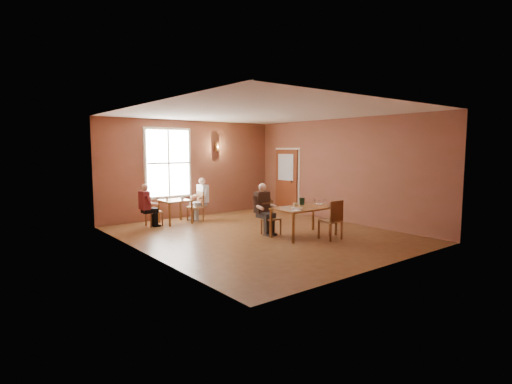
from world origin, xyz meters
TOP-DOWN VIEW (x-y plane):
  - ground at (0.00, 0.00)m, footprint 6.00×7.00m
  - wall_back at (0.00, 3.50)m, footprint 6.00×0.04m
  - wall_front at (0.00, -3.50)m, footprint 6.00×0.04m
  - wall_left at (-3.00, 0.00)m, footprint 0.04×7.00m
  - wall_right at (3.00, 0.00)m, footprint 0.04×7.00m
  - ceiling at (0.00, 0.00)m, footprint 6.00×7.00m
  - window at (-0.80, 3.45)m, footprint 1.36×0.10m
  - door at (2.94, 2.30)m, footprint 0.12×1.04m
  - wall_sconce at (0.90, 3.40)m, footprint 0.16×0.16m
  - main_table at (0.70, -0.80)m, footprint 1.53×0.86m
  - chair_diner_main at (0.20, -0.15)m, footprint 0.37×0.37m
  - diner_main at (0.20, -0.18)m, footprint 0.49×0.49m
  - chair_empty at (0.96, -1.41)m, footprint 0.43×0.43m
  - plate_food at (0.45, -0.81)m, footprint 0.36×0.36m
  - sandwich at (0.49, -0.70)m, footprint 0.08×0.08m
  - goblet_a at (1.12, -0.73)m, footprint 0.07×0.07m
  - goblet_b at (1.28, -0.95)m, footprint 0.09×0.09m
  - goblet_c at (1.02, -0.98)m, footprint 0.09×0.09m
  - menu_stand at (0.87, -0.55)m, footprint 0.13×0.10m
  - knife at (0.62, -1.06)m, footprint 0.19×0.08m
  - napkin at (0.21, -1.03)m, footprint 0.16×0.16m
  - side_plate at (1.43, -0.61)m, footprint 0.22×0.22m
  - sunglasses at (1.22, -1.14)m, footprint 0.13×0.10m
  - second_table at (-0.99, 2.69)m, footprint 0.77×0.77m
  - chair_diner_white at (-0.34, 2.69)m, footprint 0.38×0.38m
  - diner_white at (-0.31, 2.69)m, footprint 0.49×0.49m
  - chair_diner_maroon at (-1.64, 2.69)m, footprint 0.37×0.37m
  - diner_maroon at (-1.67, 2.69)m, footprint 0.46×0.46m
  - cup_a at (-0.82, 2.56)m, footprint 0.14×0.14m
  - cup_b at (-1.17, 2.82)m, footprint 0.10×0.10m

SIDE VIEW (x-z plane):
  - ground at x=0.00m, z-range -0.01..0.01m
  - second_table at x=-0.99m, z-range 0.00..0.68m
  - main_table at x=0.70m, z-range 0.00..0.72m
  - chair_diner_main at x=0.20m, z-range 0.00..0.84m
  - chair_diner_maroon at x=-1.64m, z-range 0.00..0.84m
  - chair_diner_white at x=-0.34m, z-range 0.00..0.87m
  - chair_empty at x=0.96m, z-range 0.00..0.94m
  - diner_maroon at x=-1.67m, z-range 0.00..1.16m
  - diner_white at x=-0.31m, z-range 0.00..1.22m
  - diner_main at x=0.20m, z-range 0.00..1.23m
  - knife at x=0.62m, z-range 0.72..0.72m
  - napkin at x=0.21m, z-range 0.72..0.72m
  - cup_a at x=-0.82m, z-range 0.68..0.76m
  - cup_b at x=-1.17m, z-range 0.68..0.76m
  - side_plate at x=1.43m, z-range 0.72..0.73m
  - sunglasses at x=1.22m, z-range 0.72..0.73m
  - plate_food at x=0.45m, z-range 0.72..0.75m
  - sandwich at x=0.49m, z-range 0.72..0.82m
  - goblet_c at x=1.02m, z-range 0.72..0.89m
  - goblet_a at x=1.12m, z-range 0.72..0.89m
  - goblet_b at x=1.28m, z-range 0.72..0.90m
  - menu_stand at x=0.87m, z-range 0.72..0.91m
  - door at x=2.94m, z-range 0.00..2.10m
  - wall_back at x=0.00m, z-range 0.00..3.00m
  - wall_front at x=0.00m, z-range 0.00..3.00m
  - wall_left at x=-3.00m, z-range 0.00..3.00m
  - wall_right at x=3.00m, z-range 0.00..3.00m
  - window at x=-0.80m, z-range 0.72..2.68m
  - wall_sconce at x=0.90m, z-range 2.06..2.34m
  - ceiling at x=0.00m, z-range 2.98..3.02m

